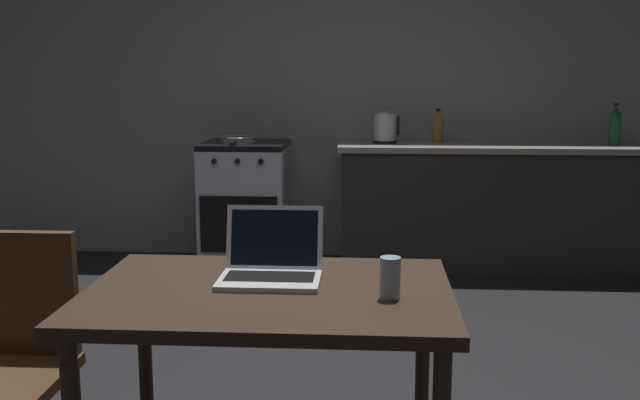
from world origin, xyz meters
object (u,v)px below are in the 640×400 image
object	(u,v)px
dining_table	(269,314)
laptop	(271,266)
frying_pan	(238,139)
stove_oven	(246,204)
bottle	(615,125)
drinking_glass	(390,278)
chair	(10,352)
bottle_b	(438,127)
electric_kettle	(385,128)

from	to	relation	value
dining_table	laptop	size ratio (longest dim) A/B	3.53
laptop	frying_pan	bearing A→B (deg)	94.10
stove_oven	laptop	bearing A→B (deg)	-78.94
stove_oven	bottle	bearing A→B (deg)	-1.06
dining_table	drinking_glass	size ratio (longest dim) A/B	9.02
dining_table	frying_pan	bearing A→B (deg)	101.63
stove_oven	drinking_glass	size ratio (longest dim) A/B	7.19
bottle	dining_table	bearing A→B (deg)	-123.38
stove_oven	laptop	size ratio (longest dim) A/B	2.82
stove_oven	chair	xyz separation A→B (m)	(-0.27, -3.05, 0.06)
bottle_b	bottle	bearing A→B (deg)	-6.22
stove_oven	chair	distance (m)	3.06
frying_pan	drinking_glass	xyz separation A→B (m)	(1.00, -3.12, -0.11)
laptop	bottle	world-z (taller)	bottle
frying_pan	electric_kettle	bearing A→B (deg)	1.52
dining_table	bottle_b	bearing A→B (deg)	75.82
laptop	frying_pan	xyz separation A→B (m)	(-0.62, 2.94, 0.13)
laptop	bottle_b	bearing A→B (deg)	67.47
bottle	bottle_b	distance (m)	1.20
dining_table	laptop	bearing A→B (deg)	92.43
electric_kettle	frying_pan	bearing A→B (deg)	-178.48
bottle	bottle_b	world-z (taller)	bottle
bottle	stove_oven	bearing A→B (deg)	178.94
laptop	chair	bearing A→B (deg)	177.74
drinking_glass	bottle_b	bearing A→B (deg)	82.51
bottle_b	laptop	bearing A→B (deg)	-104.70
chair	drinking_glass	xyz separation A→B (m)	(1.22, -0.09, 0.30)
bottle_b	dining_table	bearing A→B (deg)	-104.18
chair	drinking_glass	size ratio (longest dim) A/B	7.10
stove_oven	dining_table	xyz separation A→B (m)	(0.58, -3.07, 0.22)
laptop	drinking_glass	world-z (taller)	laptop
frying_pan	drinking_glass	bearing A→B (deg)	-72.26
electric_kettle	frying_pan	distance (m)	1.05
drinking_glass	bottle	bearing A→B (deg)	62.43
bottle	laptop	bearing A→B (deg)	-124.31
stove_oven	dining_table	distance (m)	3.13
dining_table	bottle	world-z (taller)	bottle
dining_table	frying_pan	distance (m)	3.12
frying_pan	laptop	bearing A→B (deg)	-78.06
chair	drinking_glass	world-z (taller)	chair
stove_oven	frying_pan	bearing A→B (deg)	-148.70
laptop	drinking_glass	size ratio (longest dim) A/B	2.55
dining_table	laptop	world-z (taller)	laptop
electric_kettle	drinking_glass	bearing A→B (deg)	-90.85
electric_kettle	chair	bearing A→B (deg)	-112.56
laptop	frying_pan	world-z (taller)	laptop
chair	drinking_glass	distance (m)	1.26
chair	stove_oven	bearing A→B (deg)	88.42
dining_table	drinking_glass	world-z (taller)	drinking_glass
bottle	frying_pan	world-z (taller)	bottle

